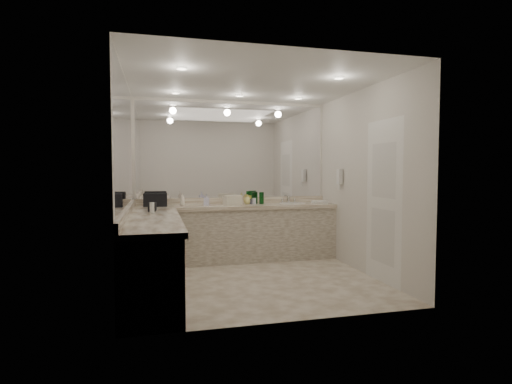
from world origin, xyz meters
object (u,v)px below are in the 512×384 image
object	(u,v)px
hand_towel	(320,202)
black_toiletry_bag	(155,200)
cream_cosmetic_case	(233,200)
sink	(292,204)
wall_phone	(340,177)
soap_bottle_b	(206,200)
soap_bottle_c	(247,199)
soap_bottle_a	(182,199)

from	to	relation	value
hand_towel	black_toiletry_bag	bearing A→B (deg)	178.64
black_toiletry_bag	hand_towel	xyz separation A→B (m)	(2.68, -0.06, -0.08)
black_toiletry_bag	hand_towel	world-z (taller)	black_toiletry_bag
black_toiletry_bag	cream_cosmetic_case	bearing A→B (deg)	-1.30
sink	wall_phone	world-z (taller)	wall_phone
soap_bottle_b	soap_bottle_c	world-z (taller)	soap_bottle_b
wall_phone	soap_bottle_c	world-z (taller)	wall_phone
sink	wall_phone	xyz separation A→B (m)	(0.61, -0.50, 0.46)
wall_phone	hand_towel	bearing A→B (deg)	106.48
black_toiletry_bag	soap_bottle_b	xyz separation A→B (m)	(0.77, -0.07, -0.01)
soap_bottle_a	soap_bottle_c	bearing A→B (deg)	2.11
cream_cosmetic_case	soap_bottle_c	xyz separation A→B (m)	(0.26, 0.06, 0.00)
hand_towel	soap_bottle_b	size ratio (longest dim) A/B	1.33
wall_phone	soap_bottle_b	distance (m)	2.12
sink	black_toiletry_bag	distance (m)	2.21
sink	soap_bottle_a	xyz separation A→B (m)	(-1.80, 0.02, 0.10)
hand_towel	soap_bottle_c	world-z (taller)	soap_bottle_c
sink	soap_bottle_c	distance (m)	0.76
wall_phone	cream_cosmetic_case	distance (m)	1.73
wall_phone	soap_bottle_a	world-z (taller)	wall_phone
cream_cosmetic_case	black_toiletry_bag	bearing A→B (deg)	160.48
hand_towel	sink	bearing A→B (deg)	175.06
wall_phone	soap_bottle_b	xyz separation A→B (m)	(-2.04, 0.45, -0.36)
black_toiletry_bag	soap_bottle_a	distance (m)	0.41
hand_towel	soap_bottle_c	distance (m)	1.23
hand_towel	soap_bottle_b	distance (m)	1.91
hand_towel	soap_bottle_a	xyz separation A→B (m)	(-2.27, 0.06, 0.08)
soap_bottle_a	cream_cosmetic_case	bearing A→B (deg)	-1.54
cream_cosmetic_case	soap_bottle_b	world-z (taller)	soap_bottle_b
black_toiletry_bag	soap_bottle_c	bearing A→B (deg)	1.29
sink	cream_cosmetic_case	bearing A→B (deg)	-179.77
hand_towel	wall_phone	bearing A→B (deg)	-73.52
sink	soap_bottle_a	world-z (taller)	soap_bottle_a
sink	cream_cosmetic_case	distance (m)	1.02
cream_cosmetic_case	wall_phone	bearing A→B (deg)	-35.28
sink	soap_bottle_b	xyz separation A→B (m)	(-1.44, -0.05, 0.10)
black_toiletry_bag	wall_phone	bearing A→B (deg)	-10.52
soap_bottle_a	soap_bottle_b	distance (m)	0.37
soap_bottle_a	soap_bottle_c	distance (m)	1.05
soap_bottle_c	black_toiletry_bag	bearing A→B (deg)	-178.71
sink	cream_cosmetic_case	size ratio (longest dim) A/B	1.63
soap_bottle_c	soap_bottle_b	bearing A→B (deg)	-171.49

